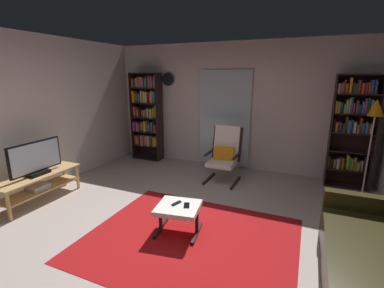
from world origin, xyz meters
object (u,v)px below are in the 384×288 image
Objects in this scene: bookshelf_near_sofa at (352,126)px; ottoman at (178,210)px; floor_lamp_by_shelf at (374,119)px; television at (36,159)px; wall_clock at (168,79)px; cell_phone at (187,205)px; tv_stand at (39,183)px; tv_remote at (176,203)px; lounge_armchair at (225,153)px; bookshelf_near_tv at (147,114)px.

bookshelf_near_sofa reaches higher than ottoman.
ottoman is (-2.08, -2.53, -0.79)m from bookshelf_near_sofa.
ottoman is 3.13m from floor_lamp_by_shelf.
wall_clock reaches higher than television.
bookshelf_near_sofa is at bearing 29.22° from cell_phone.
tv_stand reaches higher than tv_remote.
lounge_armchair is 2.39m from floor_lamp_by_shelf.
lounge_armchair reaches higher than ottoman.
bookshelf_near_sofa reaches higher than tv_stand.
bookshelf_near_tv is at bearing 179.78° from bookshelf_near_sofa.
wall_clock reaches higher than tv_stand.
floor_lamp_by_shelf reaches higher than tv_stand.
wall_clock is (0.83, 2.78, 1.16)m from television.
bookshelf_near_sofa is 3.73m from wall_clock.
floor_lamp_by_shelf is at bearing 18.38° from cell_phone.
floor_lamp_by_shelf is 5.54× the size of wall_clock.
bookshelf_near_tv is 1.01× the size of bookshelf_near_sofa.
floor_lamp_by_shelf is (4.31, -0.64, 0.26)m from bookshelf_near_tv.
tv_remote reaches higher than cell_phone.
ottoman is 3.49m from wall_clock.
floor_lamp_by_shelf is (0.19, -0.63, 0.23)m from bookshelf_near_sofa.
wall_clock is (-1.57, 0.77, 1.32)m from lounge_armchair.
tv_remote is 1.03× the size of cell_phone.
cell_phone is 3.01m from floor_lamp_by_shelf.
tv_stand is 3.30m from wall_clock.
bookshelf_near_sofa reaches higher than floor_lamp_by_shelf.
bookshelf_near_sofa is at bearing -2.88° from wall_clock.
floor_lamp_by_shelf is at bearing -73.32° from bookshelf_near_sofa.
cell_phone is at bearing 21.32° from ottoman.
television reaches higher than tv_remote.
wall_clock is (0.48, 0.17, 0.78)m from bookshelf_near_tv.
cell_phone is at bearing 19.76° from tv_remote.
television is (0.00, 0.01, 0.39)m from tv_stand.
floor_lamp_by_shelf is at bearing -8.47° from bookshelf_near_tv.
television is 3.13m from lounge_armchair.
lounge_armchair is at bearing 70.39° from cell_phone.
television is 5.10m from floor_lamp_by_shelf.
tv_remote is at bearing 2.63° from tv_stand.
bookshelf_near_tv is 3.35m from ottoman.
cell_phone is 3.48m from wall_clock.
television is 2.37m from tv_remote.
floor_lamp_by_shelf reaches higher than television.
bookshelf_near_sofa is 3.26m from cell_phone.
bookshelf_near_sofa is 3.33× the size of ottoman.
bookshelf_near_sofa is 3.35m from tv_remote.
bookshelf_near_tv is 6.87× the size of wall_clock.
television is 0.44× the size of bookshelf_near_sofa.
wall_clock is at bearing 177.12° from bookshelf_near_sofa.
bookshelf_near_sofa is (4.47, 2.60, 0.40)m from television.
wall_clock reaches higher than floor_lamp_by_shelf.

